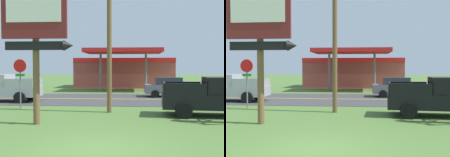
{
  "view_description": "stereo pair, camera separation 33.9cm",
  "coord_description": "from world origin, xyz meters",
  "views": [
    {
      "loc": [
        1.11,
        -7.97,
        2.43
      ],
      "look_at": [
        0.0,
        8.0,
        1.8
      ],
      "focal_mm": 43.78,
      "sensor_mm": 36.0,
      "label": 1
    },
    {
      "loc": [
        1.45,
        -7.95,
        2.43
      ],
      "look_at": [
        0.0,
        8.0,
        1.8
      ],
      "focal_mm": 43.78,
      "sensor_mm": 36.0,
      "label": 2
    }
  ],
  "objects": [
    {
      "name": "stop_sign",
      "position": [
        -5.43,
        7.73,
        2.03
      ],
      "size": [
        0.8,
        0.08,
        2.95
      ],
      "color": "slate",
      "rests_on": "ground"
    },
    {
      "name": "motel_sign",
      "position": [
        -2.87,
        3.32,
        4.02
      ],
      "size": [
        3.04,
        0.54,
        5.94
      ],
      "color": "brown",
      "rests_on": "ground"
    },
    {
      "name": "road_asphalt",
      "position": [
        0.0,
        13.0,
        0.01
      ],
      "size": [
        140.0,
        8.0,
        0.02
      ],
      "primitive_type": "cube",
      "color": "#3D3D3F",
      "rests_on": "ground"
    },
    {
      "name": "gas_station",
      "position": [
        0.28,
        26.61,
        1.94
      ],
      "size": [
        12.0,
        11.5,
        4.4
      ],
      "color": "#A84C42",
      "rests_on": "ground"
    },
    {
      "name": "utility_pole",
      "position": [
        -0.06,
        6.78,
        5.23
      ],
      "size": [
        2.09,
        0.26,
        9.79
      ],
      "color": "brown",
      "rests_on": "ground"
    },
    {
      "name": "pickup_silver_on_road",
      "position": [
        -8.1,
        11.0,
        0.96
      ],
      "size": [
        5.2,
        2.24,
        1.96
      ],
      "color": "#A8AAAF",
      "rests_on": "ground"
    },
    {
      "name": "ground_plane",
      "position": [
        0.0,
        0.0,
        0.0
      ],
      "size": [
        180.0,
        180.0,
        0.0
      ],
      "primitive_type": "plane",
      "color": "#4C7033"
    },
    {
      "name": "car_grey_far_lane",
      "position": [
        4.33,
        15.0,
        0.83
      ],
      "size": [
        4.2,
        2.0,
        1.64
      ],
      "color": "slate",
      "rests_on": "ground"
    },
    {
      "name": "pickup_black_parked_on_lawn",
      "position": [
        5.38,
        5.99,
        0.96
      ],
      "size": [
        5.34,
        2.56,
        1.96
      ],
      "color": "black",
      "rests_on": "ground"
    },
    {
      "name": "road_centre_line",
      "position": [
        0.0,
        13.0,
        0.02
      ],
      "size": [
        126.0,
        0.2,
        0.01
      ],
      "primitive_type": "cube",
      "color": "gold",
      "rests_on": "road_asphalt"
    }
  ]
}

